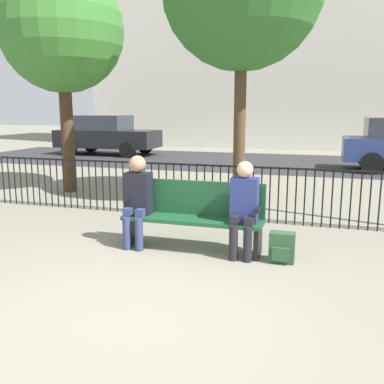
{
  "coord_description": "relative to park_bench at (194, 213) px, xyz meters",
  "views": [
    {
      "loc": [
        1.61,
        -3.34,
        1.87
      ],
      "look_at": [
        0.0,
        1.94,
        0.8
      ],
      "focal_mm": 40.0,
      "sensor_mm": 36.0,
      "label": 1
    }
  ],
  "objects": [
    {
      "name": "ground_plane",
      "position": [
        0.0,
        -2.02,
        -0.5
      ],
      "size": [
        80.0,
        80.0,
        0.0
      ],
      "primitive_type": "plane",
      "color": "gray"
    },
    {
      "name": "park_bench",
      "position": [
        0.0,
        0.0,
        0.0
      ],
      "size": [
        1.89,
        0.45,
        0.92
      ],
      "color": "#194728",
      "rests_on": "ground"
    },
    {
      "name": "seated_person_0",
      "position": [
        -0.76,
        -0.13,
        0.22
      ],
      "size": [
        0.34,
        0.39,
        1.26
      ],
      "color": "navy",
      "rests_on": "ground"
    },
    {
      "name": "seated_person_1",
      "position": [
        0.7,
        -0.13,
        0.19
      ],
      "size": [
        0.34,
        0.39,
        1.24
      ],
      "color": "black",
      "rests_on": "ground"
    },
    {
      "name": "backpack",
      "position": [
        1.2,
        -0.2,
        -0.31
      ],
      "size": [
        0.31,
        0.22,
        0.38
      ],
      "color": "#284C2D",
      "rests_on": "ground"
    },
    {
      "name": "fence_railing",
      "position": [
        -0.02,
        1.64,
        0.06
      ],
      "size": [
        9.01,
        0.03,
        0.95
      ],
      "color": "black",
      "rests_on": "ground"
    },
    {
      "name": "tree_1",
      "position": [
        -3.94,
        3.13,
        3.04
      ],
      "size": [
        2.69,
        2.69,
        4.91
      ],
      "color": "#422D1E",
      "rests_on": "ground"
    },
    {
      "name": "street_surface",
      "position": [
        0.0,
        9.98,
        -0.49
      ],
      "size": [
        24.0,
        6.0,
        0.01
      ],
      "color": "#2B2B2D",
      "rests_on": "ground"
    },
    {
      "name": "parked_car_1",
      "position": [
        -7.03,
        10.66,
        0.34
      ],
      "size": [
        4.2,
        1.94,
        1.62
      ],
      "color": "black",
      "rests_on": "ground"
    },
    {
      "name": "building_facade",
      "position": [
        0.0,
        17.98,
        6.21
      ],
      "size": [
        20.0,
        6.0,
        13.42
      ],
      "color": "beige",
      "rests_on": "ground"
    }
  ]
}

